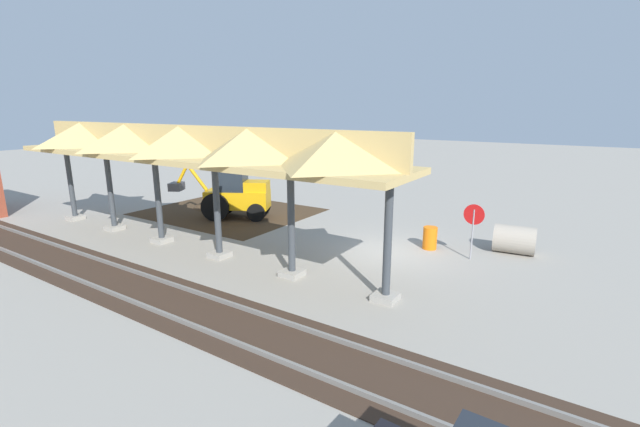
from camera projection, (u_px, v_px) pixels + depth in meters
ground_plane at (390, 253)px, 16.74m from camera, size 120.00×120.00×0.00m
dirt_work_zone at (229, 212)px, 23.30m from camera, size 8.66×7.00×0.01m
platform_canopy at (181, 145)px, 16.18m from camera, size 18.38×3.20×4.90m
rail_tracks at (265, 335)px, 10.61m from camera, size 60.00×2.58×0.15m
stop_sign at (474, 220)px, 15.66m from camera, size 0.76×0.07×2.11m
backhoe at (235, 193)px, 21.79m from camera, size 4.98×3.45×2.82m
dirt_mound at (220, 207)px, 24.52m from camera, size 6.05×6.05×1.61m
concrete_pipe at (514, 239)px, 16.61m from camera, size 1.61×1.25×1.09m
traffic_barrel at (430, 238)px, 17.12m from camera, size 0.56×0.56×0.90m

